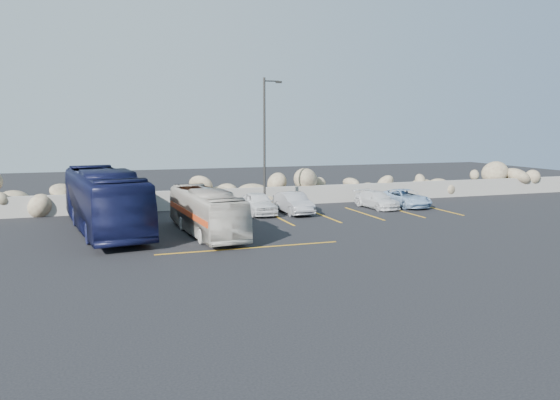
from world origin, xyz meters
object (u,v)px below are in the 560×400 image
object	(u,v)px
car_b	(293,203)
tour_coach	(104,200)
vintage_bus	(206,212)
lamppost	(265,141)
car_d	(405,198)
car_a	(258,203)
car_c	(377,200)

from	to	relation	value
car_b	tour_coach	bearing A→B (deg)	-169.59
vintage_bus	lamppost	bearing A→B (deg)	45.58
lamppost	vintage_bus	xyz separation A→B (m)	(-4.73, -5.71, -3.21)
vintage_bus	car_d	distance (m)	14.79
tour_coach	car_b	xyz separation A→B (m)	(10.71, 2.21, -0.91)
vintage_bus	car_a	size ratio (longest dim) A/B	2.05
car_c	car_d	distance (m)	2.07
lamppost	car_a	bearing A→B (deg)	-134.15
tour_coach	car_b	size ratio (longest dim) A/B	2.90
vintage_bus	car_c	distance (m)	12.86
car_a	lamppost	bearing A→B (deg)	45.91
car_b	car_c	bearing A→B (deg)	2.09
lamppost	car_c	world-z (taller)	lamppost
tour_coach	car_d	bearing A→B (deg)	-0.11
lamppost	car_d	world-z (taller)	lamppost
car_b	car_c	xyz separation A→B (m)	(5.74, 0.33, -0.09)
tour_coach	car_a	xyz separation A→B (m)	(8.65, 2.64, -0.89)
car_d	car_a	bearing A→B (deg)	175.94
tour_coach	car_c	size ratio (longest dim) A/B	3.00
lamppost	tour_coach	size ratio (longest dim) A/B	0.73
lamppost	tour_coach	distance (m)	10.26
vintage_bus	tour_coach	size ratio (longest dim) A/B	0.71
car_a	tour_coach	bearing A→B (deg)	-163.01
car_c	car_d	size ratio (longest dim) A/B	0.92
lamppost	car_d	xyz separation A→B (m)	(9.21, -0.76, -3.74)
lamppost	car_b	xyz separation A→B (m)	(1.39, -1.11, -3.67)
car_b	car_a	bearing A→B (deg)	167.02
lamppost	car_a	distance (m)	3.77
lamppost	car_b	distance (m)	4.08
lamppost	car_b	bearing A→B (deg)	-38.47
car_a	car_b	world-z (taller)	car_a
car_d	tour_coach	bearing A→B (deg)	-175.74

